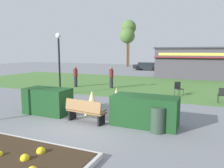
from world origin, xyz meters
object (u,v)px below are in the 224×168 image
(lamppost_mid, at_px, (59,56))
(parked_car_west_slot, at_px, (147,66))
(cafe_chair_west, at_px, (178,87))
(person_strolling, at_px, (111,77))
(trash_bin, at_px, (158,120))
(parked_car_center_slot, at_px, (180,67))
(person_standing, at_px, (76,76))
(tree_right_bg, at_px, (129,28))
(park_bench, at_px, (85,111))
(cafe_chair_east, at_px, (222,94))
(tree_center_bg, at_px, (127,36))
(food_kiosk, at_px, (197,62))

(lamppost_mid, bearing_deg, parked_car_west_slot, 88.72)
(cafe_chair_west, xyz_separation_m, person_strolling, (-5.24, 1.03, 0.33))
(trash_bin, height_order, parked_car_center_slot, parked_car_center_slot)
(person_standing, distance_m, tree_right_bg, 27.27)
(cafe_chair_west, bearing_deg, trash_bin, -88.80)
(park_bench, height_order, parked_car_west_slot, parked_car_west_slot)
(park_bench, relative_size, parked_car_west_slot, 0.41)
(park_bench, height_order, lamppost_mid, lamppost_mid)
(person_standing, bearing_deg, tree_right_bg, 123.31)
(cafe_chair_east, xyz_separation_m, person_standing, (-10.64, 1.74, 0.33))
(tree_right_bg, height_order, tree_center_bg, tree_right_bg)
(tree_center_bg, bearing_deg, parked_car_west_slot, -47.95)
(park_bench, bearing_deg, parked_car_center_slot, 88.12)
(park_bench, bearing_deg, food_kiosk, 79.61)
(lamppost_mid, xyz_separation_m, tree_right_bg, (-5.30, 29.31, 4.78))
(cafe_chair_west, relative_size, person_strolling, 0.53)
(lamppost_mid, xyz_separation_m, trash_bin, (7.43, -4.38, -2.09))
(trash_bin, bearing_deg, park_bench, -178.85)
(park_bench, distance_m, trash_bin, 2.94)
(trash_bin, relative_size, parked_car_center_slot, 0.21)
(lamppost_mid, xyz_separation_m, food_kiosk, (7.90, 14.12, -0.89))
(tree_center_bg, bearing_deg, food_kiosk, -46.09)
(trash_bin, height_order, tree_center_bg, tree_center_bg)
(tree_right_bg, bearing_deg, parked_car_west_slot, -53.65)
(lamppost_mid, height_order, parked_car_center_slot, lamppost_mid)
(lamppost_mid, relative_size, parked_car_west_slot, 0.94)
(trash_bin, distance_m, tree_right_bg, 36.67)
(person_standing, bearing_deg, cafe_chair_west, 21.12)
(tree_right_bg, bearing_deg, person_standing, -80.28)
(person_strolling, bearing_deg, park_bench, 10.11)
(park_bench, height_order, person_standing, person_standing)
(cafe_chair_east, height_order, parked_car_west_slot, parked_car_west_slot)
(cafe_chair_east, bearing_deg, parked_car_west_slot, 115.02)
(trash_bin, height_order, food_kiosk, food_kiosk)
(parked_car_west_slot, bearing_deg, person_standing, -94.11)
(park_bench, distance_m, parked_car_west_slot, 26.20)
(parked_car_west_slot, relative_size, tree_center_bg, 0.60)
(lamppost_mid, distance_m, tree_right_bg, 30.17)
(food_kiosk, bearing_deg, lamppost_mid, -119.23)
(person_strolling, bearing_deg, person_standing, -83.05)
(tree_right_bg, distance_m, tree_center_bg, 2.50)
(food_kiosk, xyz_separation_m, person_standing, (-8.73, -10.91, -0.80))
(trash_bin, bearing_deg, cafe_chair_east, 67.91)
(tree_center_bg, bearing_deg, cafe_chair_east, -60.42)
(lamppost_mid, height_order, person_strolling, lamppost_mid)
(trash_bin, bearing_deg, person_standing, 137.45)
(lamppost_mid, xyz_separation_m, person_strolling, (2.04, 3.88, -1.70))
(food_kiosk, xyz_separation_m, tree_center_bg, (-12.86, 13.36, 4.01))
(food_kiosk, bearing_deg, person_standing, -128.66)
(cafe_chair_west, bearing_deg, park_bench, -110.89)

